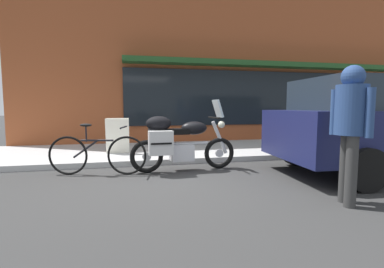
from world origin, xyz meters
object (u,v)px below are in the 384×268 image
(parked_bicycle, at_px, (97,154))
(sandwich_board_sign, at_px, (118,136))
(pedestrian_walking, at_px, (351,118))
(touring_motorcycle, at_px, (178,141))

(parked_bicycle, relative_size, sandwich_board_sign, 2.08)
(pedestrian_walking, bearing_deg, touring_motorcycle, 127.81)
(pedestrian_walking, height_order, sandwich_board_sign, pedestrian_walking)
(touring_motorcycle, height_order, sandwich_board_sign, touring_motorcycle)
(pedestrian_walking, bearing_deg, parked_bicycle, 144.31)
(sandwich_board_sign, bearing_deg, parked_bicycle, -99.98)
(touring_motorcycle, bearing_deg, pedestrian_walking, -52.19)
(touring_motorcycle, xyz_separation_m, sandwich_board_sign, (-1.19, 1.79, -0.05))
(touring_motorcycle, xyz_separation_m, pedestrian_walking, (1.79, -2.31, 0.51))
(parked_bicycle, relative_size, pedestrian_walking, 1.00)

